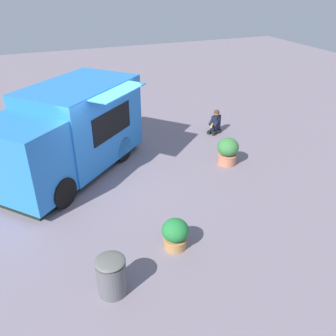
{
  "coord_description": "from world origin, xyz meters",
  "views": [
    {
      "loc": [
        1.77,
        9.03,
        5.35
      ],
      "look_at": [
        -1.31,
        1.35,
        0.73
      ],
      "focal_mm": 37.9,
      "sensor_mm": 36.0,
      "label": 1
    }
  ],
  "objects_px": {
    "planter_flowering_near": "(175,234)",
    "person_customer": "(215,124)",
    "food_truck": "(69,134)",
    "trash_bin": "(111,275)",
    "planter_flowering_far": "(228,151)"
  },
  "relations": [
    {
      "from": "person_customer",
      "to": "planter_flowering_near",
      "type": "distance_m",
      "value": 6.59
    },
    {
      "from": "planter_flowering_near",
      "to": "trash_bin",
      "type": "distance_m",
      "value": 1.73
    },
    {
      "from": "food_truck",
      "to": "planter_flowering_far",
      "type": "height_order",
      "value": "food_truck"
    },
    {
      "from": "trash_bin",
      "to": "person_customer",
      "type": "bearing_deg",
      "value": -132.18
    },
    {
      "from": "food_truck",
      "to": "planter_flowering_near",
      "type": "height_order",
      "value": "food_truck"
    },
    {
      "from": "person_customer",
      "to": "planter_flowering_near",
      "type": "xyz_separation_m",
      "value": [
        3.88,
        5.32,
        0.03
      ]
    },
    {
      "from": "planter_flowering_far",
      "to": "trash_bin",
      "type": "height_order",
      "value": "planter_flowering_far"
    },
    {
      "from": "planter_flowering_near",
      "to": "planter_flowering_far",
      "type": "relative_size",
      "value": 0.83
    },
    {
      "from": "planter_flowering_near",
      "to": "trash_bin",
      "type": "height_order",
      "value": "trash_bin"
    },
    {
      "from": "person_customer",
      "to": "planter_flowering_near",
      "type": "relative_size",
      "value": 1.23
    },
    {
      "from": "food_truck",
      "to": "person_customer",
      "type": "xyz_separation_m",
      "value": [
        -5.41,
        -1.01,
        -0.88
      ]
    },
    {
      "from": "planter_flowering_near",
      "to": "person_customer",
      "type": "bearing_deg",
      "value": -126.09
    },
    {
      "from": "food_truck",
      "to": "trash_bin",
      "type": "distance_m",
      "value": 5.08
    },
    {
      "from": "person_customer",
      "to": "planter_flowering_near",
      "type": "bearing_deg",
      "value": 53.91
    },
    {
      "from": "food_truck",
      "to": "planter_flowering_far",
      "type": "relative_size",
      "value": 5.83
    }
  ]
}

